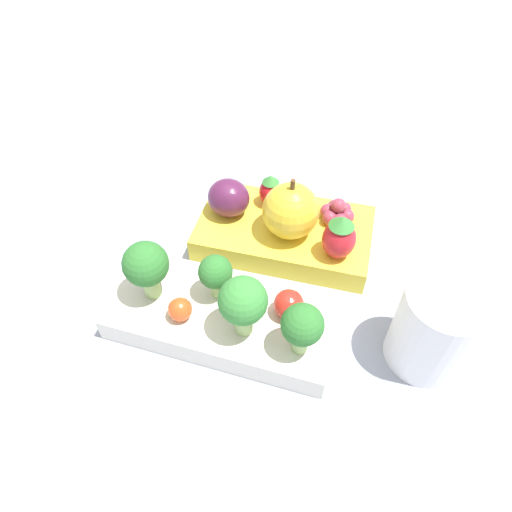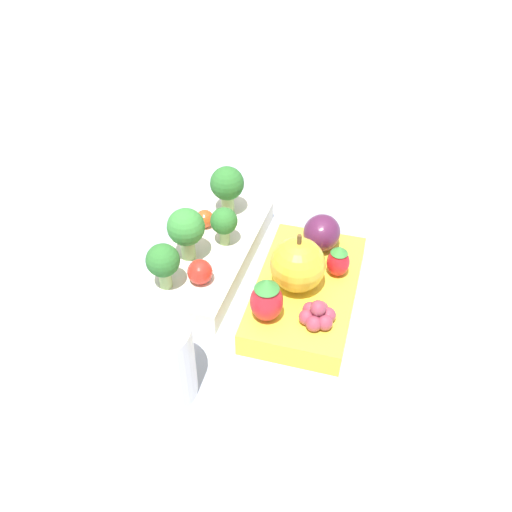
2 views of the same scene
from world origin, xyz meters
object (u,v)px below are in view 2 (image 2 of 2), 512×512
apple (298,265)px  drinking_cup (157,361)px  broccoli_floret_3 (227,185)px  cherry_tomato_0 (205,219)px  plum (322,233)px  grape_cluster (317,315)px  strawberry_1 (267,299)px  bento_box_fruit (306,292)px  strawberry_0 (338,261)px  bento_box_savoury (210,254)px  broccoli_floret_0 (186,229)px  cherry_tomato_1 (200,272)px  broccoli_floret_2 (163,262)px  broccoli_floret_1 (224,222)px

apple → drinking_cup: (-0.16, 0.08, -0.01)m
broccoli_floret_3 → cherry_tomato_0: (-0.04, 0.01, -0.03)m
plum → grape_cluster: plum is taller
strawberry_1 → bento_box_fruit: bearing=-18.9°
strawberry_0 → plum: size_ratio=0.84×
strawberry_0 → grape_cluster: (-0.08, -0.00, -0.01)m
bento_box_savoury → strawberry_0: bearing=-86.2°
broccoli_floret_3 → drinking_cup: size_ratio=0.73×
broccoli_floret_0 → cherry_tomato_1: broccoli_floret_0 is taller
broccoli_floret_2 → drinking_cup: 0.12m
broccoli_floret_1 → apple: 0.11m
strawberry_1 → broccoli_floret_3: bearing=37.1°
strawberry_0 → drinking_cup: (-0.19, 0.11, -0.00)m
broccoli_floret_0 → broccoli_floret_3: 0.09m
cherry_tomato_0 → grape_cluster: 0.20m
broccoli_floret_2 → grape_cluster: bearing=-85.7°
broccoli_floret_3 → bento_box_savoury: bearing=-173.9°
broccoli_floret_2 → drinking_cup: size_ratio=0.63×
broccoli_floret_0 → broccoli_floret_1: size_ratio=1.34×
apple → strawberry_0: (0.03, -0.03, -0.01)m
cherry_tomato_1 → strawberry_1: size_ratio=0.54×
bento_box_fruit → plum: 0.07m
broccoli_floret_0 → broccoli_floret_1: (0.04, -0.03, -0.01)m
cherry_tomato_1 → drinking_cup: drinking_cup is taller
cherry_tomato_0 → drinking_cup: (-0.21, -0.06, 0.01)m
broccoli_floret_2 → apple: apple is taller
broccoli_floret_1 → strawberry_0: size_ratio=1.24×
cherry_tomato_0 → strawberry_1: 0.17m
bento_box_fruit → strawberry_1: 0.08m
broccoli_floret_3 → broccoli_floret_0: bearing=177.0°
grape_cluster → bento_box_fruit: bearing=29.4°
cherry_tomato_0 → grape_cluster: (-0.10, -0.17, 0.00)m
bento_box_savoury → cherry_tomato_0: bearing=33.8°
broccoli_floret_0 → broccoli_floret_2: broccoli_floret_0 is taller
grape_cluster → bento_box_savoury: bearing=66.7°
bento_box_fruit → grape_cluster: size_ratio=5.22×
bento_box_savoury → apple: size_ratio=3.16×
plum → grape_cluster: size_ratio=1.20×
broccoli_floret_2 → cherry_tomato_0: broccoli_floret_2 is taller
cherry_tomato_1 → drinking_cup: bearing=-170.8°
plum → grape_cluster: (-0.11, -0.03, -0.01)m
bento_box_savoury → broccoli_floret_3: bearing=6.1°
plum → drinking_cup: bearing=160.1°
bento_box_savoury → apple: 0.13m
broccoli_floret_2 → plum: (0.12, -0.13, -0.01)m
drinking_cup → strawberry_0: bearing=-30.6°
broccoli_floret_0 → apple: bearing=-89.0°
broccoli_floret_1 → drinking_cup: size_ratio=0.56×
strawberry_0 → drinking_cup: drinking_cup is taller
broccoli_floret_3 → bento_box_fruit: bearing=-122.5°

